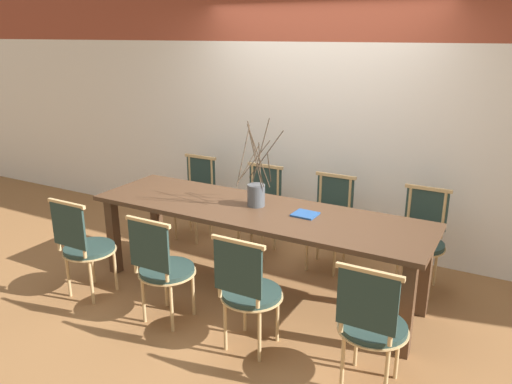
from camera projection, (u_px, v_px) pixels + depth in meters
The scene contains 13 objects.
ground_plane at pixel (256, 291), 4.46m from camera, with size 16.00×16.00×0.00m, color olive.
wall_rear at pixel (319, 95), 5.08m from camera, with size 12.00×0.06×3.20m.
dining_table at pixel (256, 219), 4.26m from camera, with size 2.95×0.84×0.78m.
chair_near_leftend at pixel (84, 244), 4.23m from camera, with size 0.45×0.45×0.91m.
chair_near_left at pixel (163, 266), 3.85m from camera, with size 0.45×0.45×0.91m.
chair_near_center at pixel (248, 289), 3.50m from camera, with size 0.45×0.45×0.91m.
chair_near_right at pixel (371, 323), 3.09m from camera, with size 0.45×0.45×0.91m.
chair_far_leftend at pixel (195, 195), 5.52m from camera, with size 0.45×0.45×0.91m.
chair_far_left at pixel (259, 207), 5.15m from camera, with size 0.45×0.45×0.91m.
chair_far_center at pixel (329, 220), 4.80m from camera, with size 0.45×0.45×0.91m.
chair_far_right at pixel (421, 236), 4.40m from camera, with size 0.45×0.45×0.91m.
vase_centerpiece at pixel (256, 193), 4.27m from camera, with size 0.37×0.34×0.76m.
book_stack at pixel (305, 214), 4.08m from camera, with size 0.20×0.19×0.01m.
Camera 1 is at (1.92, -3.49, 2.20)m, focal length 35.00 mm.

